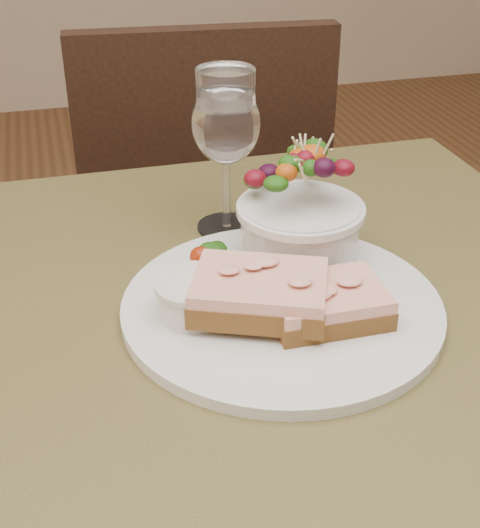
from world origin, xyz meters
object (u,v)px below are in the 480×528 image
object	(u,v)px
cafe_table	(250,405)
wine_glass	(226,128)
chair_far	(200,302)
sandwich_back	(260,292)
sandwich_front	(327,303)
dinner_plate	(282,307)
ramekin	(195,296)
salad_bowl	(301,206)

from	to	relation	value
cafe_table	wine_glass	size ratio (longest dim) A/B	4.57
cafe_table	wine_glass	world-z (taller)	wine_glass
chair_far	sandwich_back	world-z (taller)	chair_far
sandwich_front	wine_glass	size ratio (longest dim) A/B	0.61
chair_far	sandwich_back	bearing A→B (deg)	88.03
sandwich_back	wine_glass	xyz separation A→B (m)	(0.02, 0.20, 0.09)
dinner_plate	ramekin	distance (m)	0.09
ramekin	salad_bowl	size ratio (longest dim) A/B	0.55
sandwich_front	wine_glass	world-z (taller)	wine_glass
sandwich_front	sandwich_back	size ratio (longest dim) A/B	0.72
cafe_table	wine_glass	xyz separation A→B (m)	(0.03, 0.19, 0.22)
sandwich_front	sandwich_back	bearing A→B (deg)	162.08
sandwich_front	salad_bowl	distance (m)	0.12
sandwich_front	wine_glass	xyz separation A→B (m)	(-0.04, 0.22, 0.10)
cafe_table	chair_far	xyz separation A→B (m)	(0.10, 0.72, -0.36)
sandwich_back	ramekin	distance (m)	0.06
ramekin	sandwich_front	bearing A→B (deg)	-17.48
cafe_table	sandwich_back	distance (m)	0.14
cafe_table	salad_bowl	xyz separation A→B (m)	(0.08, 0.09, 0.17)
dinner_plate	sandwich_back	world-z (taller)	sandwich_back
dinner_plate	salad_bowl	world-z (taller)	salad_bowl
cafe_table	chair_far	distance (m)	0.81
sandwich_front	wine_glass	distance (m)	0.24
ramekin	dinner_plate	bearing A→B (deg)	-1.54
wine_glass	cafe_table	bearing A→B (deg)	-97.42
chair_far	ramekin	world-z (taller)	chair_far
dinner_plate	sandwich_back	distance (m)	0.04
cafe_table	sandwich_back	xyz separation A→B (m)	(0.01, -0.00, 0.14)
dinner_plate	sandwich_back	xyz separation A→B (m)	(-0.03, -0.02, 0.03)
chair_far	salad_bowl	bearing A→B (deg)	93.38
dinner_plate	wine_glass	distance (m)	0.22
chair_far	ramekin	bearing A→B (deg)	83.34
salad_bowl	dinner_plate	bearing A→B (deg)	-119.17
chair_far	sandwich_front	bearing A→B (deg)	92.71
chair_far	ramekin	distance (m)	0.88
salad_bowl	wine_glass	size ratio (longest dim) A/B	0.73
cafe_table	dinner_plate	bearing A→B (deg)	18.20
sandwich_front	ramekin	size ratio (longest dim) A/B	1.54
dinner_plate	ramekin	xyz separation A→B (m)	(-0.08, 0.00, 0.03)
ramekin	salad_bowl	bearing A→B (deg)	30.72
sandwich_back	salad_bowl	world-z (taller)	salad_bowl
chair_far	sandwich_front	xyz separation A→B (m)	(-0.03, -0.75, 0.48)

